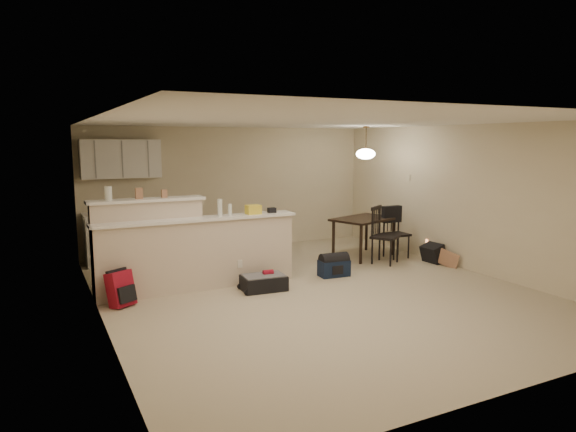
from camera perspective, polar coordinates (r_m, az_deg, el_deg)
room at (r=7.49m, az=3.09°, el=0.87°), size 7.00×7.02×2.50m
breakfast_bar at (r=7.84m, az=-11.86°, el=-3.72°), size 3.08×0.58×1.39m
upper_cabinets at (r=9.88m, az=-18.09°, el=6.06°), size 1.40×0.34×0.70m
kitchen_counter at (r=9.94m, az=-16.46°, el=-2.28°), size 1.80×0.60×0.90m
thermostat at (r=10.44m, az=13.19°, el=4.15°), size 0.02×0.12×0.12m
jar at (r=7.66m, az=-19.34°, el=2.39°), size 0.10×0.10×0.20m
cereal_box at (r=7.73m, az=-16.23°, el=2.42°), size 0.10×0.07×0.16m
small_box at (r=7.80m, az=-13.58°, el=2.43°), size 0.08×0.06×0.12m
bottle_a at (r=7.83m, az=-7.58°, el=0.92°), size 0.07×0.07×0.26m
bottle_b at (r=7.89m, az=-6.47°, el=0.70°), size 0.06×0.06×0.18m
bag_lump at (r=8.04m, az=-3.88°, el=0.73°), size 0.22×0.18×0.14m
pouch at (r=8.17m, az=-1.82°, el=0.65°), size 0.12×0.10×0.08m
dining_table at (r=9.97m, az=8.46°, el=-0.73°), size 1.41×1.15×0.76m
pendant_lamp at (r=9.85m, az=8.62°, el=6.89°), size 0.36×0.36×0.62m
dining_chair_near at (r=9.51m, az=10.76°, el=-2.11°), size 0.62×0.61×1.05m
dining_chair_far at (r=10.03m, az=11.96°, el=-1.84°), size 0.43×0.41×0.96m
suitcase at (r=7.78m, az=-2.72°, el=-7.43°), size 0.68×0.47×0.22m
red_backpack at (r=7.36m, az=-18.11°, el=-7.71°), size 0.38×0.33×0.48m
navy_duffel at (r=8.57m, az=5.13°, el=-5.79°), size 0.51×0.31×0.27m
black_daypack at (r=9.83m, az=15.84°, el=-4.04°), size 0.29×0.39×0.33m
cardboard_sheet at (r=9.56m, az=17.41°, el=-4.61°), size 0.11×0.37×0.29m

